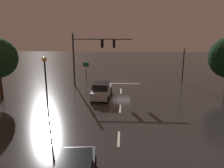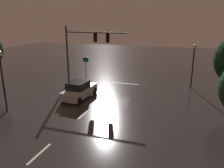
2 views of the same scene
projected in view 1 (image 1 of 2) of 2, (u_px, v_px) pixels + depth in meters
ground_plane at (121, 83)px, 31.24m from camera, size 80.00×80.00×0.00m
traffic_signal_assembly at (92, 50)px, 28.88m from camera, size 7.59×0.47×6.79m
lane_dash_far at (121, 91)px, 27.37m from camera, size 0.16×2.20×0.01m
lane_dash_mid at (120, 108)px, 21.56m from camera, size 0.16×2.20×0.01m
lane_dash_near at (119, 139)px, 15.75m from camera, size 0.16×2.20×0.01m
stop_bar at (121, 83)px, 31.00m from camera, size 5.00×0.16×0.01m
car_approaching at (102, 91)px, 24.70m from camera, size 2.11×4.45×1.70m
street_lamp_left_kerb at (184, 58)px, 30.39m from camera, size 0.44×0.44×4.91m
street_lamp_right_kerb at (45, 75)px, 19.47m from camera, size 0.44×0.44×5.12m
route_sign at (86, 67)px, 32.26m from camera, size 0.88×0.30×2.70m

